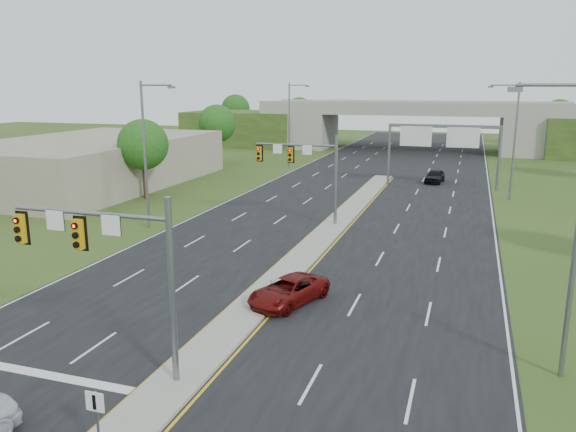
# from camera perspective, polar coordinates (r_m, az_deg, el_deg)

# --- Properties ---
(ground) EXTENTS (240.00, 240.00, 0.00)m
(ground) POSITION_cam_1_polar(r_m,az_deg,el_deg) (21.90, -11.24, -16.35)
(ground) COLOR #2E4518
(ground) RESTS_ON ground
(road) EXTENTS (24.00, 160.00, 0.02)m
(road) POSITION_cam_1_polar(r_m,az_deg,el_deg) (53.46, 7.28, 1.52)
(road) COLOR black
(road) RESTS_ON ground
(median) EXTENTS (2.00, 54.00, 0.16)m
(median) POSITION_cam_1_polar(r_m,az_deg,el_deg) (42.01, 4.16, -1.49)
(median) COLOR gray
(median) RESTS_ON road
(lane_markings) EXTENTS (23.72, 160.00, 0.01)m
(lane_markings) POSITION_cam_1_polar(r_m,az_deg,el_deg) (47.75, 5.18, 0.19)
(lane_markings) COLOR gold
(lane_markings) RESTS_ON road
(signal_mast_near) EXTENTS (6.62, 0.60, 7.00)m
(signal_mast_near) POSITION_cam_1_polar(r_m,az_deg,el_deg) (21.16, -17.28, -3.85)
(signal_mast_near) COLOR slate
(signal_mast_near) RESTS_ON ground
(signal_mast_far) EXTENTS (6.62, 0.60, 7.00)m
(signal_mast_far) POSITION_cam_1_polar(r_m,az_deg,el_deg) (43.50, 1.98, 5.26)
(signal_mast_far) COLOR slate
(signal_mast_far) RESTS_ON ground
(keep_right_sign) EXTENTS (0.60, 0.13, 2.20)m
(keep_right_sign) POSITION_cam_1_polar(r_m,az_deg,el_deg) (17.92, -18.89, -18.44)
(keep_right_sign) COLOR slate
(keep_right_sign) RESTS_ON ground
(sign_gantry) EXTENTS (11.58, 0.44, 6.67)m
(sign_gantry) POSITION_cam_1_polar(r_m,az_deg,el_deg) (61.71, 15.37, 7.62)
(sign_gantry) COLOR slate
(sign_gantry) RESTS_ON ground
(overpass) EXTENTS (80.00, 14.00, 8.10)m
(overpass) POSITION_cam_1_polar(r_m,az_deg,el_deg) (97.22, 12.47, 8.64)
(overpass) COLOR gray
(overpass) RESTS_ON ground
(lightpole_l_mid) EXTENTS (2.85, 0.25, 11.00)m
(lightpole_l_mid) POSITION_cam_1_polar(r_m,az_deg,el_deg) (43.36, -14.14, 6.68)
(lightpole_l_mid) COLOR slate
(lightpole_l_mid) RESTS_ON ground
(lightpole_l_far) EXTENTS (2.85, 0.25, 11.00)m
(lightpole_l_far) POSITION_cam_1_polar(r_m,az_deg,el_deg) (75.22, 0.27, 9.65)
(lightpole_l_far) COLOR slate
(lightpole_l_far) RESTS_ON ground
(lightpole_r_near) EXTENTS (2.85, 0.25, 11.00)m
(lightpole_r_near) POSITION_cam_1_polar(r_m,az_deg,el_deg) (22.25, 26.98, -0.21)
(lightpole_r_near) COLOR slate
(lightpole_r_near) RESTS_ON ground
(lightpole_r_far) EXTENTS (2.85, 0.25, 11.00)m
(lightpole_r_far) POSITION_cam_1_polar(r_m,az_deg,el_deg) (56.78, 21.87, 7.58)
(lightpole_r_far) COLOR slate
(lightpole_r_far) RESTS_ON ground
(tree_l_near) EXTENTS (4.80, 4.80, 7.60)m
(tree_l_near) POSITION_cam_1_polar(r_m,az_deg,el_deg) (55.43, -14.52, 7.02)
(tree_l_near) COLOR #382316
(tree_l_near) RESTS_ON ground
(tree_l_mid) EXTENTS (5.20, 5.20, 8.12)m
(tree_l_mid) POSITION_cam_1_polar(r_m,az_deg,el_deg) (79.19, -7.22, 9.29)
(tree_l_mid) COLOR #382316
(tree_l_mid) RESTS_ON ground
(tree_back_a) EXTENTS (6.00, 6.00, 8.85)m
(tree_back_a) POSITION_cam_1_polar(r_m,az_deg,el_deg) (120.43, -5.34, 10.78)
(tree_back_a) COLOR #382316
(tree_back_a) RESTS_ON ground
(tree_back_b) EXTENTS (5.60, 5.60, 8.32)m
(tree_back_b) POSITION_cam_1_polar(r_m,az_deg,el_deg) (115.61, 1.15, 10.58)
(tree_back_b) COLOR #382316
(tree_back_b) RESTS_ON ground
(tree_back_c) EXTENTS (5.60, 5.60, 8.32)m
(tree_back_c) POSITION_cam_1_polar(r_m,az_deg,el_deg) (111.52, 25.80, 9.20)
(tree_back_c) COLOR #382316
(tree_back_c) RESTS_ON ground
(commercial_building) EXTENTS (18.00, 30.00, 5.00)m
(commercial_building) POSITION_cam_1_polar(r_m,az_deg,el_deg) (65.52, -19.46, 5.22)
(commercial_building) COLOR gray
(commercial_building) RESTS_ON ground
(car_far_a) EXTENTS (3.66, 5.17, 1.31)m
(car_far_a) POSITION_cam_1_polar(r_m,az_deg,el_deg) (28.29, 0.05, -7.59)
(car_far_a) COLOR #5B0A09
(car_far_a) RESTS_ON road
(car_far_c) EXTENTS (2.22, 4.47, 1.46)m
(car_far_c) POSITION_cam_1_polar(r_m,az_deg,el_deg) (65.22, 14.69, 3.95)
(car_far_c) COLOR black
(car_far_c) RESTS_ON road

